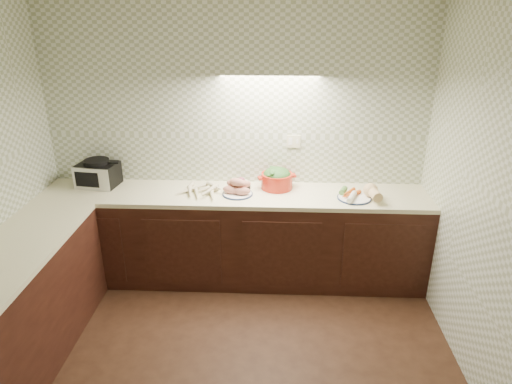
{
  "coord_description": "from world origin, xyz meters",
  "views": [
    {
      "loc": [
        0.38,
        -2.38,
        2.55
      ],
      "look_at": [
        0.22,
        1.25,
        1.02
      ],
      "focal_mm": 32.0,
      "sensor_mm": 36.0,
      "label": 1
    }
  ],
  "objects_px": {
    "toaster_oven": "(98,174)",
    "parsnip_pile": "(196,190)",
    "sweet_potato_plate": "(238,188)",
    "onion_bowl": "(243,184)",
    "veg_plate": "(362,193)",
    "dutch_oven": "(277,178)"
  },
  "relations": [
    {
      "from": "toaster_oven",
      "to": "onion_bowl",
      "type": "xyz_separation_m",
      "value": [
        1.39,
        -0.01,
        -0.08
      ]
    },
    {
      "from": "sweet_potato_plate",
      "to": "veg_plate",
      "type": "distance_m",
      "value": 1.13
    },
    {
      "from": "toaster_oven",
      "to": "parsnip_pile",
      "type": "relative_size",
      "value": 1.0
    },
    {
      "from": "sweet_potato_plate",
      "to": "toaster_oven",
      "type": "bearing_deg",
      "value": 173.23
    },
    {
      "from": "onion_bowl",
      "to": "toaster_oven",
      "type": "bearing_deg",
      "value": 179.45
    },
    {
      "from": "sweet_potato_plate",
      "to": "veg_plate",
      "type": "xyz_separation_m",
      "value": [
        1.13,
        -0.04,
        -0.01
      ]
    },
    {
      "from": "parsnip_pile",
      "to": "sweet_potato_plate",
      "type": "distance_m",
      "value": 0.39
    },
    {
      "from": "onion_bowl",
      "to": "dutch_oven",
      "type": "distance_m",
      "value": 0.33
    },
    {
      "from": "sweet_potato_plate",
      "to": "onion_bowl",
      "type": "height_order",
      "value": "sweet_potato_plate"
    },
    {
      "from": "sweet_potato_plate",
      "to": "onion_bowl",
      "type": "distance_m",
      "value": 0.15
    },
    {
      "from": "parsnip_pile",
      "to": "onion_bowl",
      "type": "distance_m",
      "value": 0.44
    },
    {
      "from": "parsnip_pile",
      "to": "onion_bowl",
      "type": "xyz_separation_m",
      "value": [
        0.42,
        0.13,
        0.01
      ]
    },
    {
      "from": "toaster_oven",
      "to": "dutch_oven",
      "type": "xyz_separation_m",
      "value": [
        1.72,
        0.01,
        -0.02
      ]
    },
    {
      "from": "toaster_oven",
      "to": "onion_bowl",
      "type": "distance_m",
      "value": 1.39
    },
    {
      "from": "toaster_oven",
      "to": "sweet_potato_plate",
      "type": "xyz_separation_m",
      "value": [
        1.36,
        -0.16,
        -0.06
      ]
    },
    {
      "from": "veg_plate",
      "to": "dutch_oven",
      "type": "bearing_deg",
      "value": 165.14
    },
    {
      "from": "onion_bowl",
      "to": "veg_plate",
      "type": "height_order",
      "value": "veg_plate"
    },
    {
      "from": "toaster_oven",
      "to": "veg_plate",
      "type": "bearing_deg",
      "value": 3.56
    },
    {
      "from": "parsnip_pile",
      "to": "onion_bowl",
      "type": "height_order",
      "value": "onion_bowl"
    },
    {
      "from": "toaster_oven",
      "to": "parsnip_pile",
      "type": "distance_m",
      "value": 0.98
    },
    {
      "from": "parsnip_pile",
      "to": "onion_bowl",
      "type": "relative_size",
      "value": 2.74
    },
    {
      "from": "dutch_oven",
      "to": "toaster_oven",
      "type": "bearing_deg",
      "value": 164.42
    }
  ]
}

